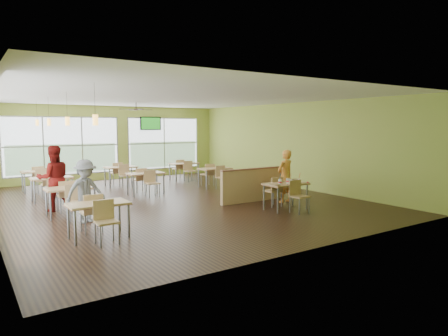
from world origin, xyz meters
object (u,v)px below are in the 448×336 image
(food_basket, at_px, (296,180))
(main_table, at_px, (286,187))
(half_wall_divider, at_px, (254,185))
(man_plaid, at_px, (285,176))

(food_basket, bearing_deg, main_table, -164.01)
(half_wall_divider, xyz_separation_m, man_plaid, (0.71, -0.64, 0.28))
(man_plaid, height_order, food_basket, man_plaid)
(half_wall_divider, height_order, man_plaid, man_plaid)
(half_wall_divider, relative_size, food_basket, 9.64)
(man_plaid, bearing_deg, half_wall_divider, -49.07)
(main_table, height_order, man_plaid, man_plaid)
(half_wall_divider, bearing_deg, main_table, -90.00)
(man_plaid, bearing_deg, main_table, 42.14)
(half_wall_divider, distance_m, food_basket, 1.42)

